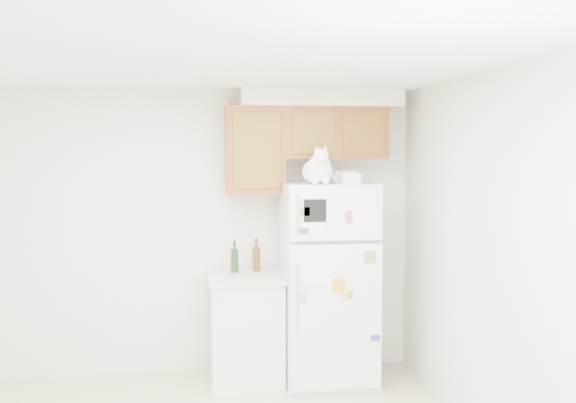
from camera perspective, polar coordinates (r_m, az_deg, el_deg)
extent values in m
cube|color=silver|center=(6.00, -7.71, -2.61)|extent=(3.80, 0.04, 2.50)
cube|color=silver|center=(2.09, -7.06, -15.84)|extent=(3.80, 0.04, 2.50)
cube|color=silver|center=(4.46, 17.77, -5.17)|extent=(0.04, 4.00, 2.50)
cube|color=white|center=(4.00, -7.73, 11.92)|extent=(3.80, 4.00, 0.04)
cube|color=brown|center=(5.92, 3.98, 5.81)|extent=(0.90, 0.33, 0.45)
cube|color=brown|center=(5.81, -2.82, 4.36)|extent=(0.50, 0.33, 0.75)
cube|color=silver|center=(5.92, 2.78, 8.72)|extent=(1.40, 0.37, 0.15)
cube|color=white|center=(5.80, 3.35, -6.82)|extent=(0.76, 0.72, 1.70)
cube|color=white|center=(5.35, 4.17, -1.00)|extent=(0.74, 0.03, 0.44)
cube|color=white|center=(5.49, 4.13, -9.77)|extent=(0.74, 0.03, 1.19)
cube|color=#59595B|center=(5.37, 4.16, -3.39)|extent=(0.74, 0.03, 0.02)
cylinder|color=silver|center=(5.26, 0.83, -1.14)|extent=(0.02, 0.02, 0.32)
cylinder|color=silver|center=(5.37, 0.82, -8.28)|extent=(0.02, 0.02, 0.55)
cube|color=black|center=(5.29, 2.31, -0.78)|extent=(0.18, 0.00, 0.18)
cube|color=white|center=(5.35, 2.51, -5.58)|extent=(0.22, 0.00, 0.28)
cube|color=#3036A9|center=(5.59, 7.40, -11.38)|extent=(0.08, 0.00, 0.05)
cube|color=#4B4A4F|center=(5.29, 1.36, -2.51)|extent=(0.08, 0.00, 0.05)
cube|color=#649048|center=(5.44, 6.98, -4.70)|extent=(0.09, 0.00, 0.10)
cube|color=gold|center=(5.42, 4.31, -7.09)|extent=(0.10, 0.00, 0.11)
cube|color=#DDB94E|center=(5.44, 4.74, -7.98)|extent=(0.05, 0.00, 0.07)
cube|color=#679C4E|center=(5.28, 1.43, -0.85)|extent=(0.08, 0.00, 0.07)
cube|color=#45994F|center=(5.45, 5.26, -7.87)|extent=(0.05, 0.00, 0.07)
cube|color=silver|center=(5.33, 3.49, -2.14)|extent=(0.05, 0.00, 0.10)
cube|color=#B6487C|center=(5.35, 5.16, -1.30)|extent=(0.06, 0.00, 0.10)
cube|color=#C089BA|center=(5.38, 1.34, -8.16)|extent=(0.05, 0.00, 0.08)
cube|color=white|center=(5.86, -3.54, -10.83)|extent=(0.60, 0.60, 0.88)
cube|color=beige|center=(5.74, -3.54, -6.44)|extent=(0.64, 0.64, 0.04)
ellipsoid|color=white|center=(5.52, 2.51, 2.54)|extent=(0.25, 0.33, 0.21)
ellipsoid|color=white|center=(5.42, 2.69, 3.02)|extent=(0.18, 0.14, 0.20)
sphere|color=white|center=(5.37, 2.80, 3.81)|extent=(0.12, 0.12, 0.12)
cone|color=white|center=(5.36, 2.45, 4.47)|extent=(0.04, 0.04, 0.05)
cone|color=white|center=(5.38, 3.15, 4.47)|extent=(0.04, 0.04, 0.05)
cone|color=#D88C8C|center=(5.36, 2.46, 4.42)|extent=(0.02, 0.02, 0.03)
cone|color=#D88C8C|center=(5.37, 3.16, 4.42)|extent=(0.02, 0.02, 0.03)
sphere|color=white|center=(5.32, 2.90, 3.60)|extent=(0.05, 0.05, 0.05)
sphere|color=white|center=(5.38, 2.32, 1.79)|extent=(0.07, 0.07, 0.07)
sphere|color=white|center=(5.40, 3.21, 1.80)|extent=(0.07, 0.07, 0.07)
cylinder|color=white|center=(5.65, 3.34, 1.91)|extent=(0.15, 0.21, 0.07)
cube|color=white|center=(5.88, 4.66, 2.16)|extent=(0.20, 0.16, 0.10)
cube|color=white|center=(5.57, 5.50, 1.98)|extent=(0.18, 0.16, 0.09)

